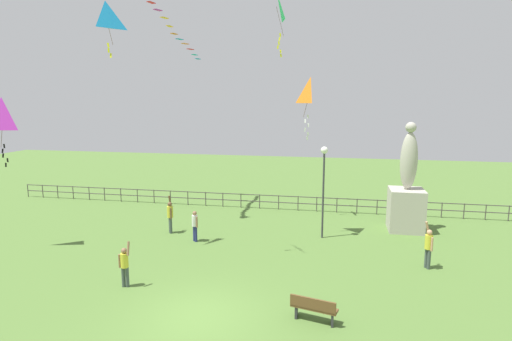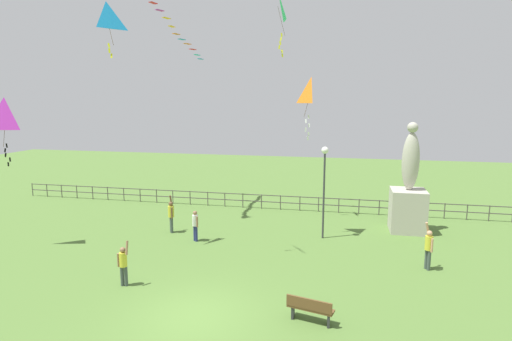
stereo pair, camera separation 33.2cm
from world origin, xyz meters
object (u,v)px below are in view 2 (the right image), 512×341
at_px(park_bench, 310,309).
at_px(kite_0, 311,93).
at_px(kite_1, 278,9).
at_px(kite_3, 6,116).
at_px(person_1, 429,247).
at_px(lamppost, 324,173).
at_px(person_3, 123,263).
at_px(person_0, 195,224).
at_px(kite_2, 107,18).
at_px(statue_monument, 408,199).
at_px(person_2, 171,214).

height_order(park_bench, kite_0, kite_0).
height_order(kite_1, kite_3, kite_1).
bearing_deg(kite_0, person_1, -33.68).
xyz_separation_m(lamppost, kite_1, (-2.87, 2.66, 8.55)).
relative_size(person_1, person_3, 1.10).
distance_m(person_0, kite_0, 8.77).
distance_m(person_1, kite_0, 9.04).
height_order(person_0, kite_3, kite_3).
relative_size(kite_2, kite_3, 0.75).
distance_m(kite_0, kite_2, 10.09).
xyz_separation_m(lamppost, person_0, (-6.27, -1.82, -2.52)).
bearing_deg(lamppost, statue_monument, 26.21).
distance_m(lamppost, person_1, 6.03).
bearing_deg(person_0, person_2, 149.35).
relative_size(person_2, kite_2, 0.83).
xyz_separation_m(person_3, kite_2, (-2.40, 3.80, 9.70)).
relative_size(person_0, kite_3, 0.49).
relative_size(person_3, kite_3, 0.57).
bearing_deg(statue_monument, person_2, -166.63).
distance_m(kite_1, kite_3, 14.71).
bearing_deg(kite_1, person_1, -38.15).
bearing_deg(person_3, park_bench, -9.13).
distance_m(person_1, kite_1, 14.45).
distance_m(statue_monument, kite_1, 12.51).
distance_m(lamppost, kite_3, 15.43).
relative_size(person_2, kite_0, 0.64).
height_order(lamppost, kite_1, kite_1).
bearing_deg(park_bench, kite_1, 104.77).
height_order(lamppost, person_2, lamppost).
relative_size(person_3, kite_0, 0.58).
distance_m(person_1, person_3, 12.37).
distance_m(lamppost, kite_0, 4.06).
bearing_deg(kite_2, kite_3, -170.58).
distance_m(person_2, kite_3, 9.12).
height_order(person_3, kite_3, kite_3).
relative_size(kite_1, kite_3, 1.09).
bearing_deg(kite_1, kite_0, -47.46).
height_order(lamppost, kite_2, kite_2).
height_order(lamppost, kite_3, kite_3).
bearing_deg(person_3, person_0, 80.97).
bearing_deg(person_1, kite_0, 146.32).
xyz_separation_m(kite_1, kite_3, (-11.66, -6.96, -5.64)).
height_order(statue_monument, person_2, statue_monument).
xyz_separation_m(kite_2, kite_3, (-5.00, -0.83, -4.28)).
height_order(statue_monument, kite_3, kite_3).
bearing_deg(kite_1, park_bench, -75.23).
bearing_deg(statue_monument, kite_3, -161.16).
height_order(park_bench, kite_1, kite_1).
height_order(statue_monument, park_bench, statue_monument).
distance_m(person_3, kite_1, 15.46).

